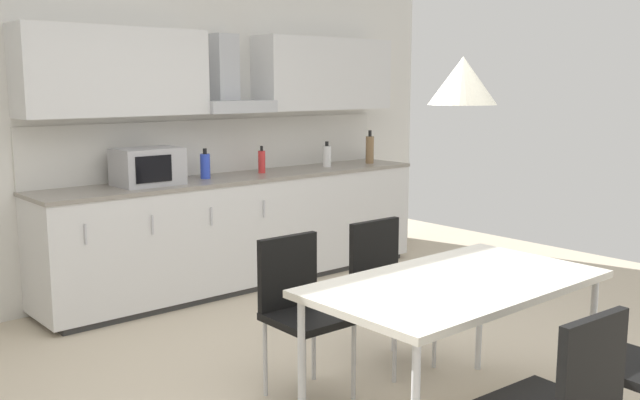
# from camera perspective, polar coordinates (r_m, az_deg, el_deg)

# --- Properties ---
(wall_back) EXTENTS (6.82, 0.10, 2.78)m
(wall_back) POSITION_cam_1_polar(r_m,az_deg,el_deg) (5.74, -16.76, 5.95)
(wall_back) COLOR silver
(wall_back) RESTS_ON ground_plane
(kitchen_counter) EXTENTS (3.49, 0.63, 0.93)m
(kitchen_counter) POSITION_cam_1_polar(r_m,az_deg,el_deg) (6.05, -6.22, -2.38)
(kitchen_counter) COLOR #333333
(kitchen_counter) RESTS_ON ground_plane
(backsplash_tile) EXTENTS (3.47, 0.02, 0.46)m
(backsplash_tile) POSITION_cam_1_polar(r_m,az_deg,el_deg) (6.19, -7.85, 4.31)
(backsplash_tile) COLOR silver
(backsplash_tile) RESTS_ON kitchen_counter
(upper_wall_cabinets) EXTENTS (3.47, 0.40, 0.65)m
(upper_wall_cabinets) POSITION_cam_1_polar(r_m,az_deg,el_deg) (6.03, -7.16, 9.95)
(upper_wall_cabinets) COLOR silver
(microwave) EXTENTS (0.48, 0.35, 0.28)m
(microwave) POSITION_cam_1_polar(r_m,az_deg,el_deg) (5.52, -13.62, 2.62)
(microwave) COLOR #ADADB2
(microwave) RESTS_ON kitchen_counter
(bottle_brown) EXTENTS (0.08, 0.08, 0.32)m
(bottle_brown) POSITION_cam_1_polar(r_m,az_deg,el_deg) (6.85, 4.00, 4.07)
(bottle_brown) COLOR brown
(bottle_brown) RESTS_ON kitchen_counter
(bottle_red) EXTENTS (0.06, 0.06, 0.23)m
(bottle_red) POSITION_cam_1_polar(r_m,az_deg,el_deg) (6.11, -4.68, 3.09)
(bottle_red) COLOR red
(bottle_red) RESTS_ON kitchen_counter
(bottle_blue) EXTENTS (0.08, 0.08, 0.24)m
(bottle_blue) POSITION_cam_1_polar(r_m,az_deg,el_deg) (5.82, -9.17, 2.73)
(bottle_blue) COLOR blue
(bottle_blue) RESTS_ON kitchen_counter
(bottle_white) EXTENTS (0.08, 0.08, 0.23)m
(bottle_white) POSITION_cam_1_polar(r_m,az_deg,el_deg) (6.55, 0.55, 3.54)
(bottle_white) COLOR white
(bottle_white) RESTS_ON kitchen_counter
(dining_table) EXTENTS (1.48, 0.83, 0.75)m
(dining_table) POSITION_cam_1_polar(r_m,az_deg,el_deg) (3.54, 10.83, -7.03)
(dining_table) COLOR silver
(dining_table) RESTS_ON ground_plane
(chair_far_right) EXTENTS (0.41, 0.41, 0.87)m
(chair_far_right) POSITION_cam_1_polar(r_m,az_deg,el_deg) (4.33, 5.26, -6.23)
(chair_far_right) COLOR black
(chair_far_right) RESTS_ON ground_plane
(chair_near_left) EXTENTS (0.42, 0.42, 0.87)m
(chair_near_left) POSITION_cam_1_polar(r_m,az_deg,el_deg) (2.92, 19.08, -14.63)
(chair_near_left) COLOR black
(chair_near_left) RESTS_ON ground_plane
(chair_far_left) EXTENTS (0.41, 0.41, 0.87)m
(chair_far_left) POSITION_cam_1_polar(r_m,az_deg,el_deg) (3.90, -1.64, -7.98)
(chair_far_left) COLOR black
(chair_far_left) RESTS_ON ground_plane
(pendant_lamp) EXTENTS (0.32, 0.32, 0.22)m
(pendant_lamp) POSITION_cam_1_polar(r_m,az_deg,el_deg) (3.40, 11.35, 9.34)
(pendant_lamp) COLOR silver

